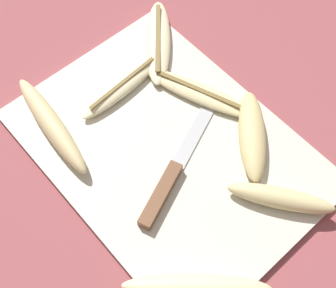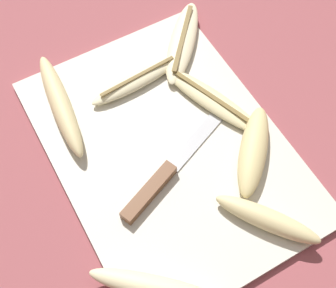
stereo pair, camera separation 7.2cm
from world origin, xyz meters
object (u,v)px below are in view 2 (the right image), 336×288
(banana_spotted_left, at_px, (253,151))
(banana_pale_long, at_px, (138,80))
(banana_soft_right, at_px, (211,100))
(banana_ripe_center, at_px, (60,104))
(banana_mellow_near, at_px, (267,219))
(knife, at_px, (159,182))
(banana_bright_far, at_px, (182,42))

(banana_spotted_left, bearing_deg, banana_pale_long, -157.03)
(banana_soft_right, bearing_deg, banana_ripe_center, -115.80)
(banana_mellow_near, distance_m, banana_soft_right, 0.22)
(banana_ripe_center, xyz_separation_m, banana_spotted_left, (0.22, 0.22, -0.00))
(banana_pale_long, bearing_deg, banana_mellow_near, 8.14)
(knife, xyz_separation_m, banana_spotted_left, (0.03, 0.15, 0.01))
(banana_soft_right, bearing_deg, banana_bright_far, 170.95)
(knife, distance_m, banana_mellow_near, 0.17)
(banana_ripe_center, xyz_separation_m, banana_mellow_near, (0.32, 0.18, -0.00))
(banana_ripe_center, bearing_deg, banana_spotted_left, 45.15)
(banana_ripe_center, distance_m, banana_bright_far, 0.24)
(knife, distance_m, banana_spotted_left, 0.15)
(banana_spotted_left, distance_m, banana_pale_long, 0.23)
(banana_soft_right, bearing_deg, banana_spotted_left, 1.47)
(banana_soft_right, height_order, banana_bright_far, banana_bright_far)
(banana_ripe_center, distance_m, banana_mellow_near, 0.37)
(banana_soft_right, xyz_separation_m, banana_bright_far, (-0.13, 0.02, 0.00))
(banana_spotted_left, bearing_deg, banana_soft_right, -178.53)
(banana_mellow_near, bearing_deg, banana_spotted_left, 155.95)
(knife, xyz_separation_m, banana_bright_far, (-0.21, 0.17, 0.00))
(banana_ripe_center, relative_size, banana_bright_far, 1.23)
(banana_ripe_center, height_order, banana_soft_right, banana_ripe_center)
(knife, distance_m, banana_bright_far, 0.27)
(banana_bright_far, bearing_deg, banana_soft_right, -9.05)
(banana_mellow_near, distance_m, banana_bright_far, 0.35)
(knife, height_order, banana_bright_far, banana_bright_far)
(banana_pale_long, bearing_deg, knife, -18.48)
(knife, relative_size, banana_spotted_left, 1.60)
(knife, bearing_deg, banana_mellow_near, 16.67)
(banana_ripe_center, bearing_deg, banana_soft_right, 64.20)
(banana_ripe_center, height_order, banana_mellow_near, banana_ripe_center)
(knife, xyz_separation_m, banana_ripe_center, (-0.19, -0.07, 0.01))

